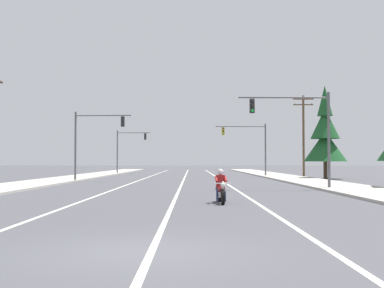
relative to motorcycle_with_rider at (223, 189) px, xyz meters
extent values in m
plane|color=#47474C|center=(-2.33, -11.61, -0.59)|extent=(400.00, 400.00, 0.00)
cube|color=beige|center=(-2.04, 33.39, -0.58)|extent=(0.16, 100.00, 0.01)
cube|color=beige|center=(-6.16, 33.39, -0.58)|extent=(0.16, 100.00, 0.01)
cube|color=beige|center=(1.53, 33.39, -0.58)|extent=(0.16, 100.00, 0.01)
cube|color=#ADA89E|center=(8.81, 28.39, -0.52)|extent=(4.40, 110.00, 0.14)
cube|color=#ADA89E|center=(-13.47, 28.39, -0.52)|extent=(4.40, 110.00, 0.14)
cylinder|color=black|center=(0.03, -0.82, -0.27)|extent=(0.15, 0.64, 0.64)
cylinder|color=black|center=(-0.03, 0.72, -0.27)|extent=(0.15, 0.64, 0.64)
cylinder|color=silver|center=(0.03, -0.72, 0.05)|extent=(0.08, 0.33, 0.68)
sphere|color=white|center=(0.04, -0.87, 0.23)|extent=(0.20, 0.20, 0.20)
cylinder|color=silver|center=(0.03, -0.67, 0.28)|extent=(0.70, 0.07, 0.04)
ellipsoid|color=maroon|center=(0.01, -0.17, 0.01)|extent=(0.34, 0.57, 0.28)
cube|color=silver|center=(0.00, -0.05, -0.22)|extent=(0.26, 0.45, 0.24)
cube|color=black|center=(-0.01, 0.27, -0.05)|extent=(0.30, 0.53, 0.12)
cube|color=maroon|center=(-0.03, 0.67, 0.03)|extent=(0.21, 0.37, 0.08)
cylinder|color=silver|center=(-0.15, 0.34, -0.29)|extent=(0.10, 0.55, 0.08)
cube|color=maroon|center=(-0.01, 0.23, 0.33)|extent=(0.37, 0.25, 0.56)
sphere|color=silver|center=(-0.01, 0.21, 0.74)|extent=(0.26, 0.26, 0.26)
cylinder|color=navy|center=(0.14, 0.10, -0.05)|extent=(0.16, 0.45, 0.30)
cylinder|color=navy|center=(0.17, -0.08, -0.35)|extent=(0.12, 0.16, 0.35)
cylinder|color=maroon|center=(0.20, -0.02, 0.43)|extent=(0.12, 0.53, 0.27)
cylinder|color=navy|center=(-0.14, 0.08, -0.05)|extent=(0.16, 0.45, 0.30)
cylinder|color=navy|center=(-0.15, -0.10, -0.35)|extent=(0.12, 0.16, 0.35)
cylinder|color=maroon|center=(-0.20, -0.04, 0.43)|extent=(0.12, 0.53, 0.27)
cylinder|color=#56565B|center=(7.47, 10.39, 2.51)|extent=(0.18, 0.18, 6.20)
cylinder|color=#56565B|center=(4.60, 10.34, 5.26)|extent=(5.76, 0.22, 0.11)
cube|color=black|center=(2.58, 10.30, 4.71)|extent=(0.30, 0.25, 0.90)
sphere|color=black|center=(2.59, 10.14, 5.01)|extent=(0.18, 0.18, 0.18)
sphere|color=black|center=(2.59, 10.14, 4.71)|extent=(0.18, 0.18, 0.18)
sphere|color=green|center=(2.59, 10.14, 4.41)|extent=(0.18, 0.18, 0.18)
cylinder|color=#56565B|center=(-11.60, 23.11, 2.51)|extent=(0.18, 0.18, 6.20)
cylinder|color=#56565B|center=(-9.12, 22.97, 5.26)|extent=(4.98, 0.39, 0.11)
cube|color=black|center=(-7.37, 22.87, 4.71)|extent=(0.31, 0.26, 0.90)
sphere|color=black|center=(-7.37, 23.03, 5.01)|extent=(0.18, 0.18, 0.18)
sphere|color=black|center=(-7.37, 23.03, 4.71)|extent=(0.18, 0.18, 0.18)
sphere|color=green|center=(-7.37, 23.03, 4.41)|extent=(0.18, 0.18, 0.18)
cylinder|color=#56565B|center=(7.37, 37.32, 2.51)|extent=(0.18, 0.18, 6.20)
cylinder|color=#56565B|center=(4.44, 37.15, 5.26)|extent=(5.86, 0.45, 0.11)
cube|color=#B79319|center=(2.40, 37.03, 4.71)|extent=(0.31, 0.26, 0.90)
sphere|color=black|center=(2.41, 36.87, 5.01)|extent=(0.18, 0.18, 0.18)
sphere|color=black|center=(2.41, 36.87, 4.71)|extent=(0.18, 0.18, 0.18)
sphere|color=green|center=(2.41, 36.87, 4.41)|extent=(0.18, 0.18, 0.18)
cylinder|color=#56565B|center=(-11.91, 50.26, 2.51)|extent=(0.18, 0.18, 6.20)
cylinder|color=#56565B|center=(-9.54, 50.11, 5.26)|extent=(4.73, 0.41, 0.11)
cube|color=black|center=(-7.89, 50.00, 4.71)|extent=(0.31, 0.26, 0.90)
sphere|color=black|center=(-7.88, 50.16, 5.01)|extent=(0.18, 0.18, 0.18)
sphere|color=black|center=(-7.88, 50.16, 4.71)|extent=(0.18, 0.18, 0.18)
sphere|color=green|center=(-7.88, 50.16, 4.41)|extent=(0.18, 0.18, 0.18)
cylinder|color=slate|center=(-15.61, 16.03, 7.22)|extent=(0.08, 0.08, 0.12)
cylinder|color=brown|center=(11.59, 36.22, 4.09)|extent=(0.26, 0.26, 9.36)
cube|color=brown|center=(11.59, 36.22, 8.37)|extent=(2.39, 0.12, 0.12)
cylinder|color=slate|center=(10.59, 36.22, 8.47)|extent=(0.08, 0.08, 0.12)
cylinder|color=slate|center=(12.59, 36.22, 8.47)|extent=(0.08, 0.08, 0.12)
cube|color=brown|center=(11.59, 36.22, 7.72)|extent=(2.30, 0.12, 0.12)
cylinder|color=slate|center=(10.62, 36.22, 7.82)|extent=(0.08, 0.08, 0.12)
cylinder|color=slate|center=(12.55, 36.22, 7.82)|extent=(0.08, 0.08, 0.12)
cylinder|color=#4C3828|center=(12.33, 29.61, 0.30)|extent=(0.39, 0.39, 1.77)
cone|color=#194C23|center=(12.33, 29.61, 2.73)|extent=(4.32, 4.32, 3.10)
cone|color=#194C23|center=(12.33, 29.61, 5.06)|extent=(2.94, 2.94, 3.10)
cone|color=#194C23|center=(12.33, 29.61, 7.38)|extent=(1.56, 1.56, 3.10)
camera|label=1|loc=(-1.24, -21.61, 1.21)|focal=47.18mm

